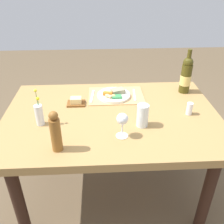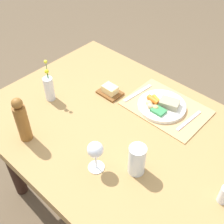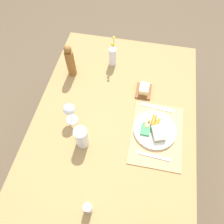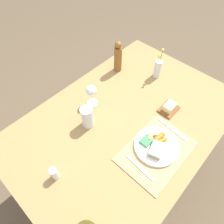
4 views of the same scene
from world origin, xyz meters
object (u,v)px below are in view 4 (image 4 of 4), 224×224
wine_glass (91,91)px  butter_dish (169,108)px  fork (140,167)px  flower_vase (158,68)px  salt_shaker (54,174)px  water_tumbler (87,118)px  dinner_plate (156,145)px  knife (172,129)px  pepper_mill (118,57)px  dining_table (125,128)px

wine_glass → butter_dish: 0.52m
fork → flower_vase: flower_vase is taller
wine_glass → salt_shaker: bearing=-154.8°
salt_shaker → water_tumbler: water_tumbler is taller
fork → flower_vase: size_ratio=0.79×
dinner_plate → fork: dinner_plate is taller
dinner_plate → knife: size_ratio=1.22×
wine_glass → butter_dish: size_ratio=1.21×
knife → salt_shaker: bearing=162.1°
fork → pepper_mill: bearing=54.4°
knife → salt_shaker: 0.73m
fork → knife: 0.33m
salt_shaker → pepper_mill: pepper_mill is taller
wine_glass → flower_vase: bearing=-17.0°
dinner_plate → flower_vase: size_ratio=1.03×
dining_table → water_tumbler: size_ratio=9.92×
flower_vase → salt_shaker: bearing=-176.0°
dining_table → pepper_mill: bearing=48.4°
dining_table → butter_dish: 0.32m
dinner_plate → water_tumbler: size_ratio=1.71×
knife → water_tumbler: 0.52m
knife → flower_vase: bearing=52.8°
wine_glass → dining_table: bearing=-79.1°
knife → pepper_mill: bearing=78.8°
fork → knife: (0.33, 0.01, 0.00)m
fork → butter_dish: bearing=17.6°
flower_vase → dining_table: bearing=-168.0°
fork → dining_table: bearing=57.5°
salt_shaker → flower_vase: bearing=4.0°
dinner_plate → salt_shaker: size_ratio=2.98×
fork → knife: same height
dining_table → pepper_mill: (0.32, 0.36, 0.21)m
water_tumbler → pepper_mill: size_ratio=0.60×
dining_table → dinner_plate: dinner_plate is taller
butter_dish → water_tumbler: bearing=145.4°
knife → flower_vase: (0.33, 0.36, 0.07)m
fork → knife: size_ratio=0.93×
wine_glass → pepper_mill: (0.37, 0.10, 0.00)m
fork → flower_vase: bearing=32.7°
knife → dining_table: bearing=123.2°
fork → wine_glass: (0.14, 0.52, 0.11)m
salt_shaker → butter_dish: 0.80m
salt_shaker → wine_glass: (0.48, 0.23, 0.07)m
dinner_plate → butter_dish: bearing=18.8°
knife → flower_vase: 0.49m
fork → flower_vase: 0.75m
fork → water_tumbler: 0.42m
fork → wine_glass: size_ratio=1.24×
wine_glass → pepper_mill: pepper_mill is taller
flower_vase → wine_glass: flower_vase is taller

